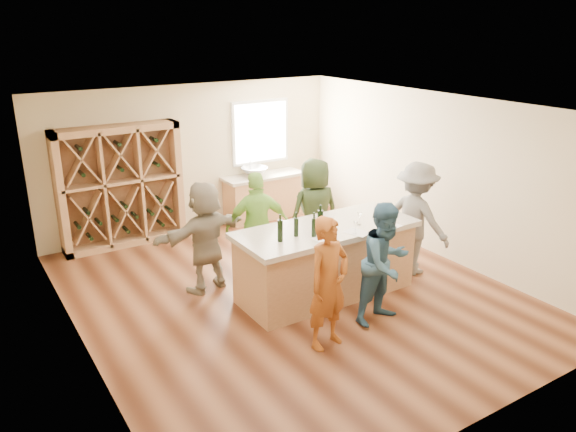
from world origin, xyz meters
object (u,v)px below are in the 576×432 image
person_far_mid (258,226)px  person_server (416,219)px  tasting_counter_base (326,263)px  person_near_left (328,283)px  wine_bottle_e (320,222)px  person_far_right (315,212)px  wine_bottle_d (314,227)px  wine_rack (121,187)px  wine_bottle_a (280,231)px  person_far_left (205,237)px  sink (255,172)px  person_near_right (385,263)px  wine_bottle_c (296,227)px

person_far_mid → person_server: bearing=168.2°
tasting_counter_base → person_near_left: person_near_left is taller
person_server → person_near_left: bearing=101.7°
wine_bottle_e → person_far_right: (0.76, 1.22, -0.34)m
wine_bottle_d → person_near_left: (-0.42, -0.93, -0.36)m
wine_rack → person_far_mid: (1.38, -2.53, -0.23)m
wine_bottle_a → person_far_left: (-0.55, 1.24, -0.38)m
person_far_right → person_far_left: bearing=4.2°
person_server → person_far_mid: (-2.23, 1.18, -0.05)m
person_near_left → wine_bottle_e: bearing=50.6°
person_far_right → person_server: bearing=139.9°
sink → person_far_mid: 2.80m
person_near_right → person_far_left: 2.71m
wine_bottle_a → person_near_left: person_near_left is taller
wine_bottle_a → person_far_right: person_far_right is taller
wine_bottle_c → sink: bearing=69.5°
wine_bottle_c → person_far_mid: bearing=88.5°
sink → person_server: person_server is taller
wine_bottle_e → wine_bottle_c: bearing=167.9°
person_far_right → wine_bottle_a: bearing=46.0°
wine_bottle_a → wine_bottle_e: size_ratio=0.92×
person_far_right → wine_rack: bearing=-40.2°
person_near_left → person_near_right: 1.02m
sink → person_far_left: person_far_left is taller
wine_rack → person_near_left: wine_rack is taller
person_far_mid → person_near_left: bearing=99.6°
sink → person_server: (0.91, -3.64, -0.09)m
wine_bottle_d → person_far_mid: person_far_mid is taller
wine_bottle_e → person_far_left: size_ratio=0.19×
tasting_counter_base → wine_bottle_e: wine_bottle_e is taller
sink → person_far_mid: size_ratio=0.31×
person_far_mid → person_far_right: 1.08m
wine_bottle_a → wine_bottle_d: bearing=-10.9°
sink → person_far_left: size_ratio=0.32×
wine_bottle_d → wine_bottle_e: size_ratio=0.81×
wine_bottle_d → wine_bottle_a: bearing=169.1°
sink → person_near_left: person_near_left is taller
wine_bottle_a → wine_rack: bearing=105.9°
wine_bottle_e → person_far_left: (-1.19, 1.27, -0.39)m
wine_bottle_a → person_far_mid: (0.32, 1.19, -0.36)m
person_near_right → person_server: size_ratio=0.92×
person_far_left → wine_bottle_e: bearing=121.5°
sink → person_near_right: 4.62m
wine_rack → person_far_right: wine_rack is taller
wine_bottle_a → person_far_left: size_ratio=0.18×
person_server → wine_rack: bearing=33.3°
sink → wine_bottle_c: wine_bottle_c is taller
wine_bottle_d → person_server: 2.08m
wine_bottle_e → person_near_right: person_near_right is taller
wine_bottle_c → person_far_left: 1.50m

